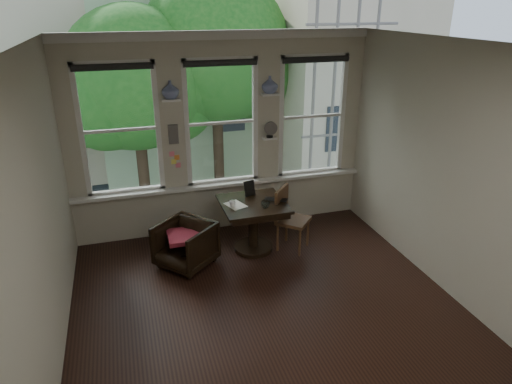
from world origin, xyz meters
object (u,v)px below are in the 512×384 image
object	(u,v)px
armchair_left	(185,245)
mug	(233,204)
laptop	(275,201)
table	(253,226)
side_chair_right	(293,220)

from	to	relation	value
armchair_left	mug	bearing A→B (deg)	56.57
armchair_left	mug	xyz separation A→B (m)	(0.69, 0.09, 0.48)
armchair_left	laptop	world-z (taller)	laptop
mug	armchair_left	bearing A→B (deg)	-172.27
table	armchair_left	world-z (taller)	table
side_chair_right	table	bearing A→B (deg)	119.10
side_chair_right	mug	size ratio (longest dim) A/B	9.95
armchair_left	side_chair_right	world-z (taller)	side_chair_right
laptop	mug	xyz separation A→B (m)	(-0.62, 0.02, 0.03)
armchair_left	laptop	xyz separation A→B (m)	(1.31, 0.08, 0.45)
side_chair_right	laptop	size ratio (longest dim) A/B	2.82
table	laptop	distance (m)	0.50
table	side_chair_right	bearing A→B (deg)	-13.12
table	mug	xyz separation A→B (m)	(-0.31, -0.06, 0.42)
table	side_chair_right	world-z (taller)	side_chair_right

